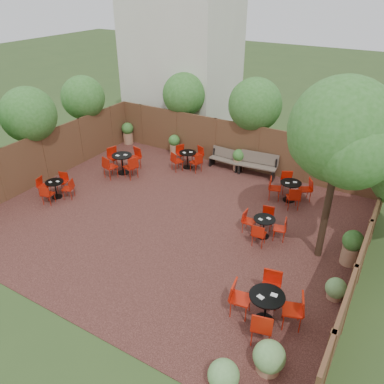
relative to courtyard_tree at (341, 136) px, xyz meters
The scene contains 13 objects.
ground 6.12m from the courtyard_tree, behind, with size 80.00×80.00×0.00m, color #354F23.
courtyard_paving 6.12m from the courtyard_tree, behind, with size 12.00×10.00×0.02m, color #321714.
fence_back 7.05m from the courtyard_tree, 137.58° to the left, with size 12.00×0.08×2.00m, color #53341F.
fence_left 11.15m from the courtyard_tree, behind, with size 0.08×10.00×2.00m, color #53341F.
fence_right 3.08m from the courtyard_tree, 27.25° to the right, with size 0.08×10.00×2.00m, color #53341F.
neighbour_building 11.86m from the courtyard_tree, 141.55° to the left, with size 5.00×4.00×8.00m, color silver.
overhang_foliage 6.41m from the courtyard_tree, 161.17° to the left, with size 15.56×10.49×2.31m.
courtyard_tree is the anchor object (origin of this frame).
park_bench_left 6.27m from the courtyard_tree, 131.74° to the left, with size 1.63×0.68×0.98m.
park_bench_right 7.24m from the courtyard_tree, 141.65° to the left, with size 1.39×0.52×0.84m.
bistro_tables 5.59m from the courtyard_tree, behind, with size 10.48×8.02×0.96m.
planters 6.70m from the courtyard_tree, 151.30° to the left, with size 11.88×4.58×1.09m.
low_shrubs 5.34m from the courtyard_tree, 89.27° to the right, with size 1.94×4.31×0.74m.
Camera 1 is at (6.25, -9.20, 7.30)m, focal length 36.30 mm.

